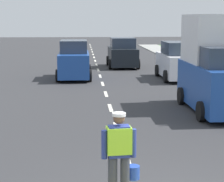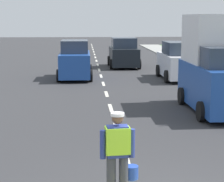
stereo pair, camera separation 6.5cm
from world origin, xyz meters
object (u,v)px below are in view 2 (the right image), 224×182
Objects in this scene: car_oncoming_second at (75,61)px; car_outgoing_far at (124,54)px; delivery_truck at (217,68)px; road_worker at (119,151)px; car_parked_far at (178,62)px.

car_oncoming_second is 6.35m from car_outgoing_far.
delivery_truck is at bearing -58.46° from car_oncoming_second.
car_oncoming_second reaches higher than road_worker.
car_parked_far is (4.63, 15.60, 0.05)m from road_worker.
car_parked_far is (0.40, 8.12, -0.63)m from delivery_truck.
car_oncoming_second is at bearing 173.89° from car_parked_far.
car_parked_far reaches higher than car_outgoing_far.
delivery_truck reaches higher than road_worker.
car_outgoing_far is 6.55m from car_parked_far.
delivery_truck is 10.27m from car_oncoming_second.
delivery_truck is at bearing 60.56° from road_worker.
car_parked_far is at bearing 73.48° from road_worker.
car_outgoing_far is at bearing 84.37° from road_worker.
road_worker is 16.26m from car_oncoming_second.
car_oncoming_second is 5.80m from car_parked_far.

